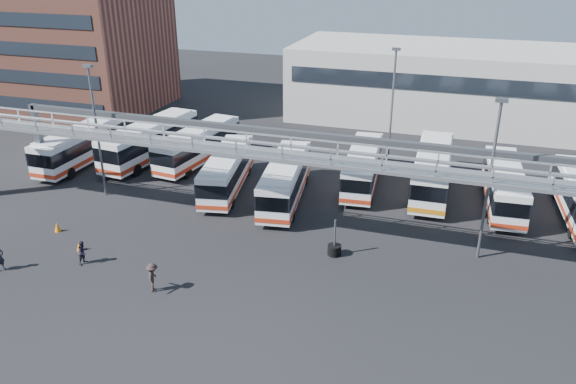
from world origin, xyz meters
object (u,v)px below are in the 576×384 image
(light_pole_left, at_px, (96,125))
(cone_left, at_px, (57,227))
(bus_4, at_px, (285,179))
(tire_stack, at_px, (334,249))
(bus_6, at_px, (433,169))
(bus_5, at_px, (363,166))
(light_pole_back, at_px, (392,101))
(bus_2, at_px, (198,144))
(bus_1, at_px, (150,140))
(bus_7, at_px, (504,185))
(bus_0, at_px, (83,144))
(cone_right, at_px, (80,246))
(bus_3, at_px, (227,170))
(pedestrian_b, at_px, (83,252))
(light_pole_mid, at_px, (490,173))
(pedestrian_c, at_px, (153,277))

(light_pole_left, bearing_deg, cone_left, -85.33)
(bus_4, xyz_separation_m, tire_stack, (5.57, -6.91, -1.36))
(bus_6, distance_m, cone_left, 28.05)
(light_pole_left, bearing_deg, bus_5, 23.49)
(light_pole_back, xyz_separation_m, bus_2, (-16.18, -5.35, -3.94))
(bus_1, bearing_deg, bus_2, 14.88)
(bus_4, relative_size, bus_7, 1.04)
(bus_0, bearing_deg, light_pole_left, -42.41)
(bus_0, bearing_deg, cone_right, -54.66)
(light_pole_back, height_order, bus_4, light_pole_back)
(cone_left, relative_size, cone_right, 1.03)
(light_pole_back, relative_size, bus_5, 0.99)
(bus_3, bearing_deg, cone_right, -124.26)
(light_pole_back, xyz_separation_m, bus_7, (9.56, -6.49, -3.99))
(bus_6, bearing_deg, bus_7, -12.41)
(pedestrian_b, bearing_deg, tire_stack, -58.75)
(bus_7, distance_m, tire_stack, 15.09)
(bus_2, height_order, cone_left, bus_2)
(bus_5, height_order, pedestrian_b, bus_5)
(bus_1, height_order, bus_6, bus_1)
(pedestrian_b, bearing_deg, bus_5, -29.11)
(bus_6, xyz_separation_m, cone_right, (-20.63, -16.59, -1.58))
(bus_5, xyz_separation_m, tire_stack, (0.55, -11.68, -1.29))
(bus_2, height_order, bus_7, bus_2)
(bus_5, xyz_separation_m, cone_left, (-18.28, -14.50, -1.37))
(bus_4, bearing_deg, bus_0, 165.71)
(light_pole_mid, bearing_deg, light_pole_left, 177.95)
(bus_3, bearing_deg, light_pole_back, 30.93)
(bus_3, relative_size, pedestrian_b, 6.79)
(cone_left, relative_size, tire_stack, 0.27)
(light_pole_back, distance_m, bus_5, 7.19)
(cone_left, bearing_deg, pedestrian_b, -34.23)
(bus_1, bearing_deg, bus_3, -17.23)
(light_pole_back, distance_m, pedestrian_b, 28.22)
(cone_right, bearing_deg, light_pole_back, 53.37)
(bus_3, xyz_separation_m, bus_7, (20.82, 3.63, 0.01))
(light_pole_mid, distance_m, cone_left, 28.51)
(bus_0, distance_m, bus_6, 30.29)
(light_pole_mid, distance_m, bus_6, 10.95)
(bus_0, distance_m, bus_2, 10.23)
(bus_1, bearing_deg, light_pole_left, -79.16)
(bus_3, bearing_deg, pedestrian_c, -93.81)
(pedestrian_b, bearing_deg, pedestrian_c, -93.86)
(bus_4, bearing_deg, cone_right, -140.11)
(pedestrian_b, distance_m, pedestrian_c, 5.81)
(bus_5, distance_m, bus_6, 5.47)
(light_pole_mid, xyz_separation_m, bus_4, (-14.23, 4.39, -3.94))
(pedestrian_c, bearing_deg, bus_6, -58.86)
(light_pole_back, distance_m, bus_7, 12.22)
(bus_1, distance_m, bus_6, 24.86)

